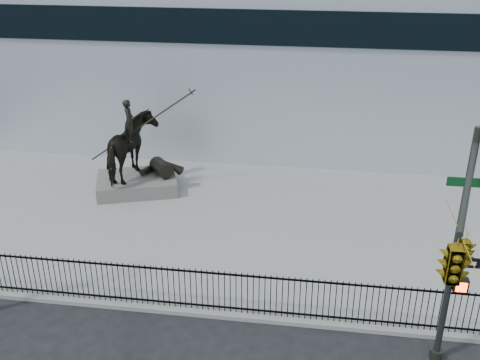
# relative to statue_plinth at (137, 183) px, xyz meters

# --- Properties ---
(ground) EXTENTS (120.00, 120.00, 0.00)m
(ground) POSITION_rel_statue_plinth_xyz_m (4.76, -9.37, -0.48)
(ground) COLOR black
(ground) RESTS_ON ground
(plaza) EXTENTS (30.00, 12.00, 0.15)m
(plaza) POSITION_rel_statue_plinth_xyz_m (4.76, -2.37, -0.41)
(plaza) COLOR gray
(plaza) RESTS_ON ground
(building) EXTENTS (44.00, 14.00, 9.00)m
(building) POSITION_rel_statue_plinth_xyz_m (4.76, 10.63, 4.02)
(building) COLOR silver
(building) RESTS_ON ground
(picket_fence) EXTENTS (22.10, 0.10, 1.50)m
(picket_fence) POSITION_rel_statue_plinth_xyz_m (4.76, -8.12, 0.42)
(picket_fence) COLOR black
(picket_fence) RESTS_ON plaza
(statue_plinth) EXTENTS (4.11, 3.42, 0.66)m
(statue_plinth) POSITION_rel_statue_plinth_xyz_m (0.00, 0.00, 0.00)
(statue_plinth) COLOR #595751
(statue_plinth) RESTS_ON plaza
(equestrian_statue) EXTENTS (4.30, 3.40, 3.83)m
(equestrian_statue) POSITION_rel_statue_plinth_xyz_m (0.06, 0.02, 1.71)
(equestrian_statue) COLOR black
(equestrian_statue) RESTS_ON statue_plinth
(traffic_signal_right) EXTENTS (2.17, 6.86, 7.00)m
(traffic_signal_right) POSITION_rel_statue_plinth_xyz_m (11.23, -11.38, 4.37)
(traffic_signal_right) COLOR #242722
(traffic_signal_right) RESTS_ON ground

